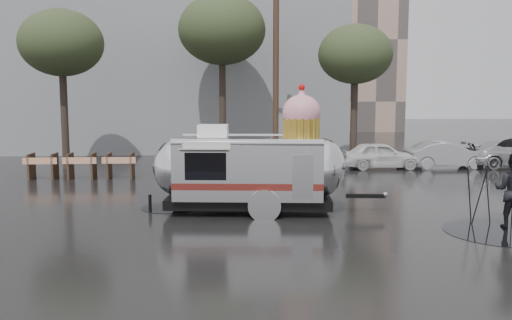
{
  "coord_description": "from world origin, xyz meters",
  "views": [
    {
      "loc": [
        -0.05,
        -11.5,
        3.29
      ],
      "look_at": [
        0.91,
        3.56,
        1.46
      ],
      "focal_mm": 38.0,
      "sensor_mm": 36.0,
      "label": 1
    }
  ],
  "objects": [
    {
      "name": "barricade_row",
      "position": [
        -5.55,
        9.96,
        0.52
      ],
      "size": [
        4.3,
        0.8,
        1.0
      ],
      "color": "#473323",
      "rests_on": "ground"
    },
    {
      "name": "tree_left",
      "position": [
        -7.0,
        13.0,
        5.48
      ],
      "size": [
        3.64,
        3.64,
        6.95
      ],
      "color": "#382D26",
      "rests_on": "ground"
    },
    {
      "name": "utility_pole",
      "position": [
        2.5,
        14.0,
        4.62
      ],
      "size": [
        1.6,
        0.28,
        9.0
      ],
      "color": "#473323",
      "rests_on": "ground"
    },
    {
      "name": "puddles",
      "position": [
        3.31,
        1.45,
        0.01
      ],
      "size": [
        14.51,
        5.6,
        0.01
      ],
      "color": "black",
      "rests_on": "ground"
    },
    {
      "name": "parked_cars",
      "position": [
        11.78,
        12.0,
        0.72
      ],
      "size": [
        13.2,
        1.9,
        1.5
      ],
      "color": "silver",
      "rests_on": "ground"
    },
    {
      "name": "tripod",
      "position": [
        6.55,
        1.83,
        0.9
      ],
      "size": [
        0.58,
        0.62,
        1.52
      ],
      "rotation": [
        0.0,
        0.0,
        0.13
      ],
      "color": "black",
      "rests_on": "ground"
    },
    {
      "name": "grey_building",
      "position": [
        -4.0,
        24.0,
        6.5
      ],
      "size": [
        22.0,
        12.0,
        13.0
      ],
      "primitive_type": "cube",
      "color": "slate",
      "rests_on": "ground"
    },
    {
      "name": "tree_mid",
      "position": [
        0.0,
        15.0,
        6.34
      ],
      "size": [
        4.2,
        4.2,
        8.03
      ],
      "color": "#382D26",
      "rests_on": "ground"
    },
    {
      "name": "airstream_trailer",
      "position": [
        0.79,
        3.55,
        1.28
      ],
      "size": [
        6.76,
        2.75,
        3.65
      ],
      "rotation": [
        0.0,
        0.0,
        -0.1
      ],
      "color": "silver",
      "rests_on": "ground"
    },
    {
      "name": "ground",
      "position": [
        0.0,
        0.0,
        0.0
      ],
      "size": [
        120.0,
        120.0,
        0.0
      ],
      "primitive_type": "plane",
      "color": "black",
      "rests_on": "ground"
    },
    {
      "name": "tree_right",
      "position": [
        6.0,
        13.0,
        5.06
      ],
      "size": [
        3.36,
        3.36,
        6.42
      ],
      "color": "#382D26",
      "rests_on": "ground"
    }
  ]
}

